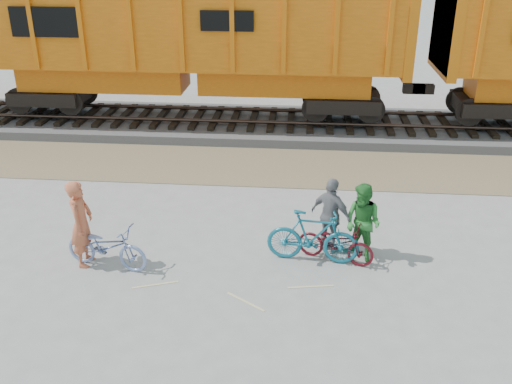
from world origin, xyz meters
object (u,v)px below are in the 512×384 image
bicycle_teal (313,237)px  bicycle_blue (106,246)px  hopper_car_center (192,40)px  person_woman (331,216)px  bicycle_maroon (336,243)px  person_man (363,223)px  person_solo (81,223)px

bicycle_teal → bicycle_blue: bearing=103.7°
hopper_car_center → person_woman: bearing=-61.5°
bicycle_maroon → person_man: bearing=-56.5°
bicycle_teal → person_woman: size_ratio=1.14×
person_man → bicycle_teal: bearing=-129.4°
person_man → hopper_car_center: bearing=160.3°
bicycle_blue → person_solo: person_solo is taller
person_woman → bicycle_maroon: bearing=140.2°
hopper_car_center → person_man: hopper_car_center is taller
hopper_car_center → bicycle_blue: hopper_car_center is taller
hopper_car_center → bicycle_maroon: size_ratio=8.71×
hopper_car_center → bicycle_blue: (-0.08, -9.22, -2.54)m
bicycle_teal → bicycle_maroon: bearing=-77.4°
person_solo → bicycle_blue: bearing=-103.3°
bicycle_teal → person_solo: person_solo is taller
bicycle_blue → bicycle_teal: size_ratio=0.94×
person_man → person_woman: size_ratio=1.00×
bicycle_teal → person_woman: 0.65m
hopper_car_center → person_solo: size_ratio=7.64×
person_solo → person_woman: size_ratio=1.10×
person_solo → person_man: 5.68m
bicycle_maroon → person_solo: person_solo is taller
hopper_car_center → person_woman: size_ratio=8.43×
bicycle_blue → person_solo: bearing=91.0°
hopper_car_center → person_man: bearing=-59.0°
bicycle_maroon → hopper_car_center: bearing=46.4°
person_solo → person_man: person_solo is taller
bicycle_maroon → person_woman: size_ratio=0.97×
bicycle_blue → bicycle_maroon: 4.65m
person_solo → person_man: bearing=-85.0°
hopper_car_center → person_solo: bearing=-93.6°
hopper_car_center → person_man: 10.07m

